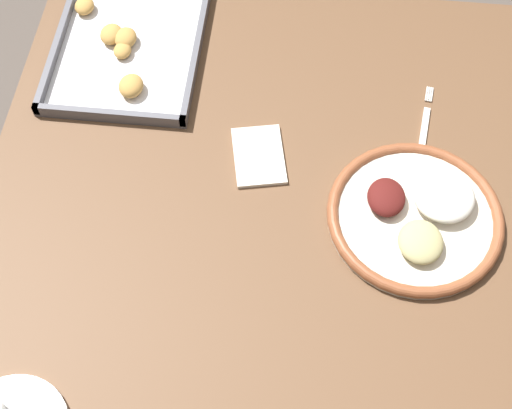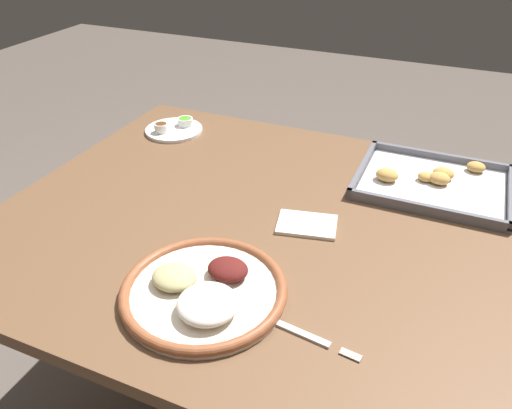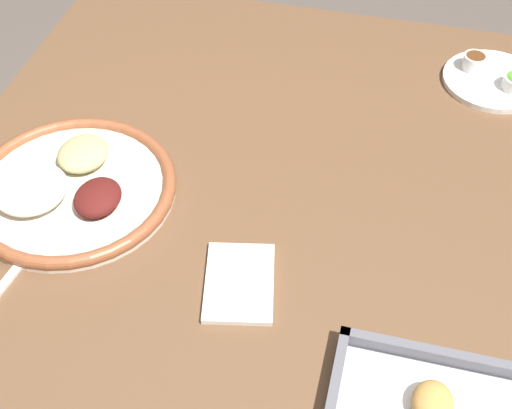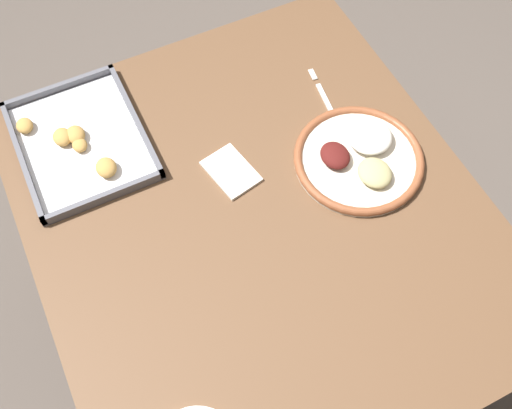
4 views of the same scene
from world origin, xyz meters
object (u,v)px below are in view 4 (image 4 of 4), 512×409
at_px(baking_tray, 79,142).
at_px(napkin, 231,171).
at_px(dinner_plate, 360,157).
at_px(fork, 326,100).

height_order(baking_tray, napkin, baking_tray).
distance_m(dinner_plate, baking_tray, 0.66).
bearing_deg(baking_tray, fork, -103.25).
bearing_deg(dinner_plate, napkin, 70.42).
bearing_deg(baking_tray, napkin, -128.29).
bearing_deg(dinner_plate, fork, -5.11).
height_order(dinner_plate, napkin, dinner_plate).
distance_m(dinner_plate, fork, 0.19).
xyz_separation_m(fork, napkin, (-0.09, 0.30, 0.00)).
bearing_deg(napkin, fork, -73.37).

